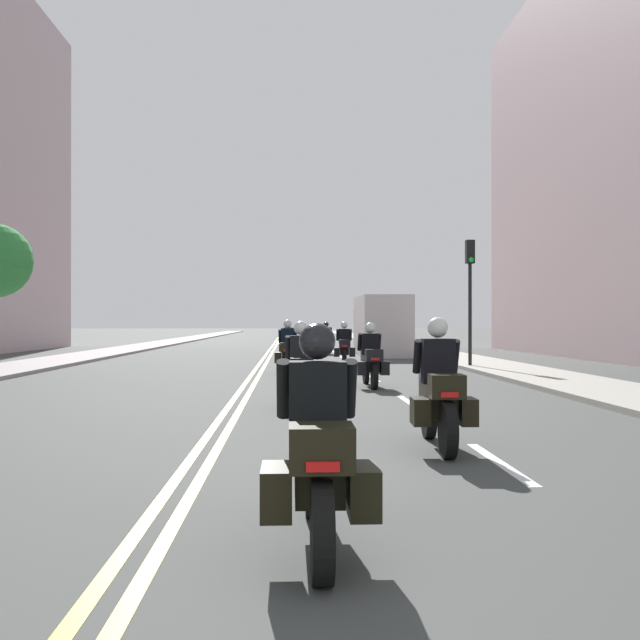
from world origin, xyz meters
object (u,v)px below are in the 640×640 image
motorcycle_3 (371,360)px  motorcycle_4 (287,352)px  motorcycle_0 (318,458)px  motorcycle_6 (288,344)px  motorcycle_2 (301,373)px  motorcycle_1 (439,396)px  parked_truck (380,329)px  traffic_light_near (470,280)px  motorcycle_5 (344,347)px  motorcycle_7 (326,341)px

motorcycle_3 → motorcycle_4: bearing=112.0°
motorcycle_0 → motorcycle_3: 12.41m
motorcycle_0 → motorcycle_6: 25.32m
motorcycle_0 → motorcycle_2: bearing=89.9°
motorcycle_0 → motorcycle_1: motorcycle_1 is taller
parked_truck → traffic_light_near: bearing=-79.7°
motorcycle_5 → motorcycle_7: (-0.19, 9.17, -0.00)m
motorcycle_4 → traffic_light_near: 6.92m
traffic_light_near → motorcycle_2: bearing=-118.7°
motorcycle_0 → motorcycle_4: (-0.26, 17.02, 0.02)m
motorcycle_1 → motorcycle_7: motorcycle_1 is taller
motorcycle_2 → motorcycle_6: size_ratio=0.96×
motorcycle_2 → motorcycle_5: (1.79, 12.85, 0.02)m
motorcycle_4 → motorcycle_7: motorcycle_4 is taller
motorcycle_2 → motorcycle_1: bearing=-69.3°
motorcycle_5 → motorcycle_6: (-2.05, 4.39, 0.00)m
motorcycle_1 → motorcycle_3: motorcycle_1 is taller
motorcycle_3 → parked_truck: 16.69m
motorcycle_2 → motorcycle_3: bearing=66.6°
motorcycle_7 → motorcycle_1: bearing=-88.0°
motorcycle_4 → motorcycle_5: size_ratio=0.95×
motorcycle_7 → parked_truck: 2.92m
motorcycle_2 → motorcycle_5: motorcycle_5 is taller
motorcycle_7 → traffic_light_near: size_ratio=0.50×
parked_truck → motorcycle_7: bearing=152.5°
motorcycle_7 → parked_truck: bearing=-25.6°
motorcycle_3 → motorcycle_4: 5.17m
motorcycle_6 → motorcycle_7: 5.14m
motorcycle_5 → motorcycle_4: bearing=-115.2°
motorcycle_0 → motorcycle_5: size_ratio=0.95×
motorcycle_4 → motorcycle_7: 13.22m
motorcycle_3 → motorcycle_5: 8.66m
motorcycle_0 → motorcycle_6: motorcycle_6 is taller
motorcycle_1 → parked_truck: size_ratio=0.33×
motorcycle_4 → parked_truck: (4.42, 11.77, 0.61)m
motorcycle_3 → parked_truck: parked_truck is taller
motorcycle_4 → motorcycle_5: 4.42m
motorcycle_1 → motorcycle_3: bearing=91.7°
motorcycle_6 → traffic_light_near: size_ratio=0.51×
parked_truck → motorcycle_4: bearing=-110.6°
motorcycle_0 → motorcycle_4: size_ratio=1.00×
motorcycle_0 → traffic_light_near: bearing=72.5°
motorcycle_7 → parked_truck: (2.53, -1.32, 0.61)m
motorcycle_2 → traffic_light_near: bearing=60.7°
motorcycle_4 → motorcycle_6: 8.30m
motorcycle_3 → motorcycle_7: size_ratio=0.98×
motorcycle_6 → parked_truck: (4.40, 3.47, 0.61)m
motorcycle_4 → motorcycle_6: bearing=91.3°
motorcycle_4 → motorcycle_7: bearing=83.3°
motorcycle_0 → motorcycle_3: same height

